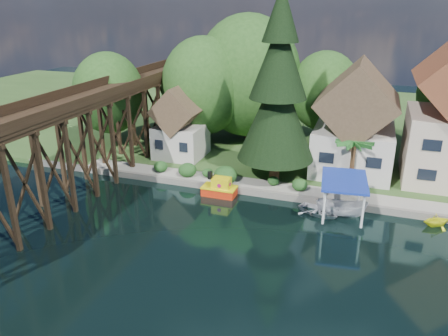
# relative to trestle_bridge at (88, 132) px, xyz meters

# --- Properties ---
(ground) EXTENTS (140.00, 140.00, 0.00)m
(ground) POSITION_rel_trestle_bridge_xyz_m (16.00, -5.17, -5.35)
(ground) COLOR black
(ground) RESTS_ON ground
(bank) EXTENTS (140.00, 52.00, 0.50)m
(bank) POSITION_rel_trestle_bridge_xyz_m (16.00, 28.83, -5.10)
(bank) COLOR #28471C
(bank) RESTS_ON ground
(seawall) EXTENTS (60.00, 0.40, 0.62)m
(seawall) POSITION_rel_trestle_bridge_xyz_m (20.00, 2.83, -5.04)
(seawall) COLOR slate
(seawall) RESTS_ON ground
(promenade) EXTENTS (50.00, 2.60, 0.06)m
(promenade) POSITION_rel_trestle_bridge_xyz_m (22.00, 4.13, -4.82)
(promenade) COLOR gray
(promenade) RESTS_ON bank
(trestle_bridge) EXTENTS (4.12, 44.18, 9.30)m
(trestle_bridge) POSITION_rel_trestle_bridge_xyz_m (0.00, 0.00, 0.00)
(trestle_bridge) COLOR black
(trestle_bridge) RESTS_ON ground
(house_left) EXTENTS (7.64, 8.64, 11.02)m
(house_left) POSITION_rel_trestle_bridge_xyz_m (23.00, 10.83, -0.21)
(house_left) COLOR beige
(house_left) RESTS_ON bank
(shed) EXTENTS (5.09, 5.40, 7.85)m
(shed) POSITION_rel_trestle_bridge_xyz_m (5.00, 9.33, -1.52)
(shed) COLOR beige
(shed) RESTS_ON bank
(bg_trees) EXTENTS (49.90, 13.30, 10.57)m
(bg_trees) POSITION_rel_trestle_bridge_xyz_m (17.00, 16.08, 1.94)
(bg_trees) COLOR #382314
(bg_trees) RESTS_ON bank
(shrubs) EXTENTS (15.76, 2.47, 1.70)m
(shrubs) POSITION_rel_trestle_bridge_xyz_m (11.40, 4.09, -4.12)
(shrubs) COLOR #163C15
(shrubs) RESTS_ON bank
(conifer) EXTENTS (7.18, 7.18, 17.67)m
(conifer) POSITION_rel_trestle_bridge_xyz_m (16.19, 6.15, 3.66)
(conifer) COLOR #382314
(conifer) RESTS_ON bank
(palm_tree) EXTENTS (3.91, 3.91, 4.72)m
(palm_tree) POSITION_rel_trestle_bridge_xyz_m (23.27, 6.39, -0.73)
(palm_tree) COLOR #382314
(palm_tree) RESTS_ON bank
(tugboat) EXTENTS (3.12, 1.72, 2.26)m
(tugboat) POSITION_rel_trestle_bridge_xyz_m (12.12, 1.86, -4.67)
(tugboat) COLOR red
(tugboat) RESTS_ON ground
(boat_white_a) EXTENTS (4.25, 3.75, 0.73)m
(boat_white_a) POSITION_rel_trestle_bridge_xyz_m (21.15, 0.99, -4.98)
(boat_white_a) COLOR white
(boat_white_a) RESTS_ON ground
(boat_canopy) EXTENTS (4.28, 5.47, 3.31)m
(boat_canopy) POSITION_rel_trestle_bridge_xyz_m (22.96, 1.18, -3.93)
(boat_canopy) COLOR silver
(boat_canopy) RESTS_ON ground
(boat_yellow) EXTENTS (2.87, 2.75, 1.17)m
(boat_yellow) POSITION_rel_trestle_bridge_xyz_m (30.22, 1.96, -4.76)
(boat_yellow) COLOR #F5F91B
(boat_yellow) RESTS_ON ground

